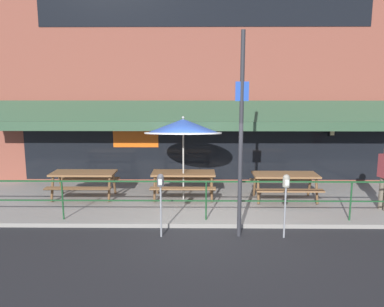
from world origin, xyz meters
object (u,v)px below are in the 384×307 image
parking_meter_near (161,186)px  parking_meter_far (286,187)px  patio_umbrella_centre (183,127)px  picnic_table_centre (184,178)px  picnic_table_left (84,178)px  street_sign_pole (241,135)px  picnic_table_right (285,179)px

parking_meter_near → parking_meter_far: size_ratio=1.00×
patio_umbrella_centre → picnic_table_centre: bearing=90.0°
picnic_table_left → parking_meter_far: 5.81m
picnic_table_left → street_sign_pole: size_ratio=0.41×
picnic_table_right → street_sign_pole: (-1.56, -2.40, 1.55)m
picnic_table_right → parking_meter_far: size_ratio=1.27×
picnic_table_left → parking_meter_far: (5.16, -2.64, 0.44)m
picnic_table_left → picnic_table_right: bearing=-1.5°
picnic_table_left → parking_meter_near: parking_meter_near is taller
parking_meter_far → picnic_table_left: bearing=152.9°
picnic_table_right → parking_meter_near: size_ratio=1.27×
picnic_table_centre → street_sign_pole: street_sign_pole is taller
picnic_table_centre → picnic_table_right: size_ratio=1.00×
picnic_table_left → street_sign_pole: 5.14m
parking_meter_far → street_sign_pole: size_ratio=0.32×
picnic_table_centre → street_sign_pole: bearing=-63.0°
picnic_table_right → street_sign_pole: street_sign_pole is taller
picnic_table_centre → parking_meter_near: parking_meter_near is taller
patio_umbrella_centre → street_sign_pole: (1.31, -2.45, 0.08)m
picnic_table_centre → patio_umbrella_centre: patio_umbrella_centre is taller
parking_meter_near → picnic_table_left: bearing=133.3°
street_sign_pole → picnic_table_centre: bearing=117.0°
picnic_table_left → picnic_table_right: size_ratio=1.00×
parking_meter_far → street_sign_pole: street_sign_pole is taller
parking_meter_far → street_sign_pole: (-0.98, 0.09, 1.11)m
patio_umbrella_centre → parking_meter_far: size_ratio=1.69×
patio_umbrella_centre → parking_meter_far: (2.29, -2.53, -1.03)m
street_sign_pole → parking_meter_near: bearing=-177.8°
patio_umbrella_centre → parking_meter_near: bearing=-99.2°
parking_meter_near → picnic_table_centre: bearing=81.3°
picnic_table_centre → parking_meter_near: bearing=-98.7°
street_sign_pole → parking_meter_far: bearing=-5.0°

